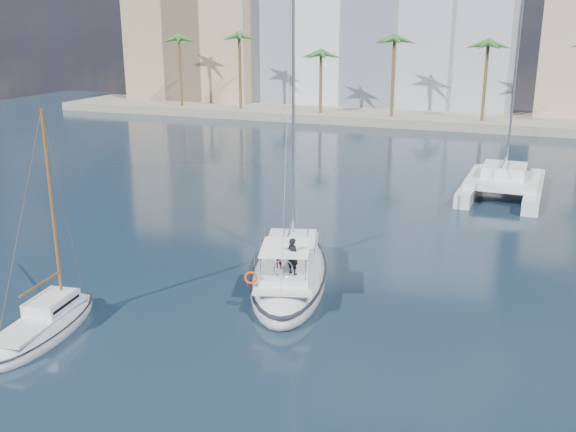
% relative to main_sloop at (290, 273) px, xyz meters
% --- Properties ---
extents(ground, '(160.00, 160.00, 0.00)m').
position_rel_main_sloop_xyz_m(ground, '(-0.38, 1.08, -0.56)').
color(ground, black).
rests_on(ground, ground).
extents(quay, '(120.00, 14.00, 1.20)m').
position_rel_main_sloop_xyz_m(quay, '(-0.38, 62.08, 0.04)').
color(quay, gray).
rests_on(quay, ground).
extents(building_modern, '(42.00, 16.00, 28.00)m').
position_rel_main_sloop_xyz_m(building_modern, '(-12.38, 74.08, 13.44)').
color(building_modern, white).
rests_on(building_modern, ground).
extents(building_tan_left, '(22.00, 14.00, 22.00)m').
position_rel_main_sloop_xyz_m(building_tan_left, '(-42.38, 70.08, 10.44)').
color(building_tan_left, tan).
rests_on(building_tan_left, ground).
extents(palm_left, '(3.60, 3.60, 12.30)m').
position_rel_main_sloop_xyz_m(palm_left, '(-34.38, 58.08, 9.72)').
color(palm_left, brown).
rests_on(palm_left, ground).
extents(palm_centre, '(3.60, 3.60, 12.30)m').
position_rel_main_sloop_xyz_m(palm_centre, '(-0.38, 58.08, 9.72)').
color(palm_centre, brown).
rests_on(palm_centre, ground).
extents(main_sloop, '(7.39, 13.24, 18.74)m').
position_rel_main_sloop_xyz_m(main_sloop, '(0.00, 0.00, 0.00)').
color(main_sloop, silver).
rests_on(main_sloop, ground).
extents(small_sloop, '(3.22, 7.62, 10.63)m').
position_rel_main_sloop_xyz_m(small_sloop, '(-8.21, -9.66, -0.16)').
color(small_sloop, silver).
rests_on(small_sloop, ground).
extents(catamaran, '(6.55, 12.38, 17.71)m').
position_rel_main_sloop_xyz_m(catamaran, '(9.84, 23.71, 0.59)').
color(catamaran, silver).
rests_on(catamaran, ground).
extents(seagull, '(0.95, 0.41, 0.18)m').
position_rel_main_sloop_xyz_m(seagull, '(-1.15, 2.12, -0.06)').
color(seagull, silver).
rests_on(seagull, ground).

